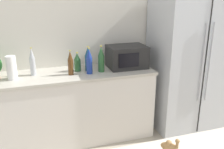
{
  "coord_description": "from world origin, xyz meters",
  "views": [
    {
      "loc": [
        -0.89,
        -0.48,
        1.82
      ],
      "look_at": [
        -0.28,
        1.42,
        1.16
      ],
      "focal_mm": 40.0,
      "sensor_mm": 36.0,
      "label": 1
    }
  ],
  "objects_px": {
    "camel_figurine_second": "(169,146)",
    "back_bottle_2": "(70,63)",
    "back_bottle_0": "(101,59)",
    "back_bottle_3": "(32,62)",
    "paper_towel_roll": "(12,68)",
    "back_bottle_4": "(89,62)",
    "back_bottle_5": "(88,59)",
    "refrigerator": "(188,63)",
    "back_bottle_1": "(77,62)",
    "microwave": "(127,57)"
  },
  "relations": [
    {
      "from": "refrigerator",
      "to": "paper_towel_roll",
      "type": "relative_size",
      "value": 6.79
    },
    {
      "from": "back_bottle_2",
      "to": "camel_figurine_second",
      "type": "distance_m",
      "value": 1.84
    },
    {
      "from": "microwave",
      "to": "back_bottle_2",
      "type": "xyz_separation_m",
      "value": [
        -0.74,
        -0.09,
        -0.0
      ]
    },
    {
      "from": "back_bottle_1",
      "to": "refrigerator",
      "type": "bearing_deg",
      "value": -4.61
    },
    {
      "from": "back_bottle_3",
      "to": "refrigerator",
      "type": "bearing_deg",
      "value": -3.15
    },
    {
      "from": "back_bottle_2",
      "to": "back_bottle_1",
      "type": "bearing_deg",
      "value": 50.26
    },
    {
      "from": "microwave",
      "to": "back_bottle_0",
      "type": "bearing_deg",
      "value": -166.74
    },
    {
      "from": "microwave",
      "to": "camel_figurine_second",
      "type": "relative_size",
      "value": 3.87
    },
    {
      "from": "back_bottle_0",
      "to": "back_bottle_2",
      "type": "distance_m",
      "value": 0.37
    },
    {
      "from": "back_bottle_5",
      "to": "back_bottle_4",
      "type": "bearing_deg",
      "value": -96.23
    },
    {
      "from": "paper_towel_roll",
      "to": "back_bottle_1",
      "type": "relative_size",
      "value": 1.14
    },
    {
      "from": "back_bottle_0",
      "to": "camel_figurine_second",
      "type": "bearing_deg",
      "value": -93.91
    },
    {
      "from": "paper_towel_roll",
      "to": "back_bottle_0",
      "type": "relative_size",
      "value": 0.83
    },
    {
      "from": "back_bottle_3",
      "to": "back_bottle_5",
      "type": "xyz_separation_m",
      "value": [
        0.65,
        -0.02,
        -0.01
      ]
    },
    {
      "from": "back_bottle_0",
      "to": "back_bottle_5",
      "type": "xyz_separation_m",
      "value": [
        -0.14,
        0.09,
        -0.01
      ]
    },
    {
      "from": "refrigerator",
      "to": "back_bottle_4",
      "type": "xyz_separation_m",
      "value": [
        -1.38,
        -0.03,
        0.14
      ]
    },
    {
      "from": "microwave",
      "to": "back_bottle_3",
      "type": "height_order",
      "value": "back_bottle_3"
    },
    {
      "from": "paper_towel_roll",
      "to": "camel_figurine_second",
      "type": "distance_m",
      "value": 2.05
    },
    {
      "from": "refrigerator",
      "to": "microwave",
      "type": "xyz_separation_m",
      "value": [
        -0.86,
        0.09,
        0.13
      ]
    },
    {
      "from": "microwave",
      "to": "back_bottle_2",
      "type": "distance_m",
      "value": 0.74
    },
    {
      "from": "back_bottle_4",
      "to": "back_bottle_5",
      "type": "height_order",
      "value": "back_bottle_4"
    },
    {
      "from": "back_bottle_1",
      "to": "back_bottle_3",
      "type": "distance_m",
      "value": 0.53
    },
    {
      "from": "paper_towel_roll",
      "to": "camel_figurine_second",
      "type": "bearing_deg",
      "value": -64.25
    },
    {
      "from": "back_bottle_0",
      "to": "back_bottle_3",
      "type": "bearing_deg",
      "value": 172.15
    },
    {
      "from": "refrigerator",
      "to": "back_bottle_2",
      "type": "distance_m",
      "value": 1.61
    },
    {
      "from": "refrigerator",
      "to": "camel_figurine_second",
      "type": "bearing_deg",
      "value": -126.57
    },
    {
      "from": "refrigerator",
      "to": "paper_towel_roll",
      "type": "distance_m",
      "value": 2.25
    },
    {
      "from": "paper_towel_roll",
      "to": "back_bottle_3",
      "type": "height_order",
      "value": "back_bottle_3"
    },
    {
      "from": "paper_towel_roll",
      "to": "microwave",
      "type": "relative_size",
      "value": 0.56
    },
    {
      "from": "refrigerator",
      "to": "back_bottle_0",
      "type": "relative_size",
      "value": 5.64
    },
    {
      "from": "refrigerator",
      "to": "back_bottle_0",
      "type": "xyz_separation_m",
      "value": [
        -1.23,
        0.0,
        0.14
      ]
    },
    {
      "from": "microwave",
      "to": "back_bottle_4",
      "type": "xyz_separation_m",
      "value": [
        -0.52,
        -0.12,
        0.01
      ]
    },
    {
      "from": "back_bottle_0",
      "to": "paper_towel_roll",
      "type": "bearing_deg",
      "value": 178.58
    },
    {
      "from": "back_bottle_1",
      "to": "back_bottle_3",
      "type": "bearing_deg",
      "value": -178.96
    },
    {
      "from": "back_bottle_3",
      "to": "back_bottle_5",
      "type": "relative_size",
      "value": 1.07
    },
    {
      "from": "refrigerator",
      "to": "back_bottle_0",
      "type": "height_order",
      "value": "refrigerator"
    },
    {
      "from": "refrigerator",
      "to": "camel_figurine_second",
      "type": "height_order",
      "value": "refrigerator"
    },
    {
      "from": "paper_towel_roll",
      "to": "back_bottle_4",
      "type": "relative_size",
      "value": 0.86
    },
    {
      "from": "refrigerator",
      "to": "back_bottle_4",
      "type": "bearing_deg",
      "value": -178.78
    },
    {
      "from": "back_bottle_1",
      "to": "back_bottle_2",
      "type": "xyz_separation_m",
      "value": [
        -0.1,
        -0.12,
        0.03
      ]
    },
    {
      "from": "refrigerator",
      "to": "back_bottle_2",
      "type": "xyz_separation_m",
      "value": [
        -1.6,
        -0.0,
        0.13
      ]
    },
    {
      "from": "back_bottle_1",
      "to": "back_bottle_5",
      "type": "distance_m",
      "value": 0.14
    },
    {
      "from": "microwave",
      "to": "back_bottle_2",
      "type": "height_order",
      "value": "back_bottle_2"
    },
    {
      "from": "refrigerator",
      "to": "back_bottle_5",
      "type": "bearing_deg",
      "value": 176.28
    },
    {
      "from": "back_bottle_5",
      "to": "camel_figurine_second",
      "type": "bearing_deg",
      "value": -89.48
    },
    {
      "from": "back_bottle_0",
      "to": "camel_figurine_second",
      "type": "distance_m",
      "value": 1.83
    },
    {
      "from": "camel_figurine_second",
      "to": "back_bottle_2",
      "type": "bearing_deg",
      "value": 97.72
    },
    {
      "from": "back_bottle_0",
      "to": "back_bottle_2",
      "type": "bearing_deg",
      "value": -179.59
    },
    {
      "from": "microwave",
      "to": "back_bottle_5",
      "type": "bearing_deg",
      "value": 179.83
    },
    {
      "from": "back_bottle_4",
      "to": "paper_towel_roll",
      "type": "bearing_deg",
      "value": 176.25
    }
  ]
}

